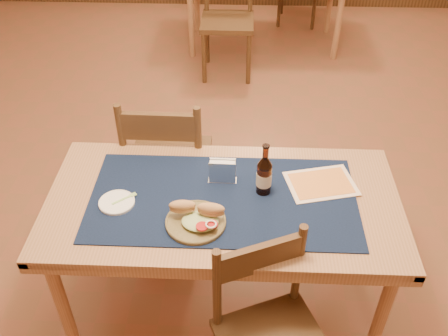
{
  "coord_description": "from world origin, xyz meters",
  "views": [
    {
      "loc": [
        0.07,
        -2.45,
        2.28
      ],
      "look_at": [
        0.0,
        -0.7,
        0.85
      ],
      "focal_mm": 40.0,
      "sensor_mm": 36.0,
      "label": 1
    }
  ],
  "objects_px": {
    "chair_main_far": "(168,162)",
    "beer_bottle": "(264,175)",
    "napkin_holder": "(222,171)",
    "sandwich_plate": "(197,219)",
    "main_table": "(223,212)"
  },
  "relations": [
    {
      "from": "beer_bottle",
      "to": "sandwich_plate",
      "type": "bearing_deg",
      "value": -142.88
    },
    {
      "from": "main_table",
      "to": "sandwich_plate",
      "type": "height_order",
      "value": "sandwich_plate"
    },
    {
      "from": "chair_main_far",
      "to": "sandwich_plate",
      "type": "relative_size",
      "value": 3.8
    },
    {
      "from": "chair_main_far",
      "to": "beer_bottle",
      "type": "height_order",
      "value": "beer_bottle"
    },
    {
      "from": "chair_main_far",
      "to": "main_table",
      "type": "bearing_deg",
      "value": -58.59
    },
    {
      "from": "napkin_holder",
      "to": "beer_bottle",
      "type": "bearing_deg",
      "value": -19.76
    },
    {
      "from": "chair_main_far",
      "to": "sandwich_plate",
      "type": "bearing_deg",
      "value": -71.85
    },
    {
      "from": "main_table",
      "to": "beer_bottle",
      "type": "height_order",
      "value": "beer_bottle"
    },
    {
      "from": "main_table",
      "to": "napkin_holder",
      "type": "bearing_deg",
      "value": 93.81
    },
    {
      "from": "beer_bottle",
      "to": "napkin_holder",
      "type": "height_order",
      "value": "beer_bottle"
    },
    {
      "from": "napkin_holder",
      "to": "main_table",
      "type": "bearing_deg",
      "value": -86.19
    },
    {
      "from": "chair_main_far",
      "to": "beer_bottle",
      "type": "relative_size",
      "value": 3.77
    },
    {
      "from": "chair_main_far",
      "to": "beer_bottle",
      "type": "bearing_deg",
      "value": -43.82
    },
    {
      "from": "beer_bottle",
      "to": "main_table",
      "type": "bearing_deg",
      "value": -163.22
    },
    {
      "from": "sandwich_plate",
      "to": "beer_bottle",
      "type": "xyz_separation_m",
      "value": [
        0.28,
        0.21,
        0.07
      ]
    }
  ]
}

